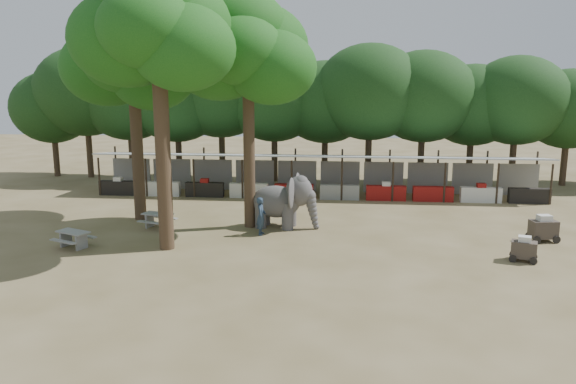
# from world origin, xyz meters

# --- Properties ---
(ground) EXTENTS (100.00, 100.00, 0.00)m
(ground) POSITION_xyz_m (0.00, 0.00, 0.00)
(ground) COLOR brown
(ground) RESTS_ON ground
(vendor_stalls) EXTENTS (28.00, 2.99, 2.80)m
(vendor_stalls) POSITION_xyz_m (-0.00, 13.84, 1.18)
(vendor_stalls) COLOR #A9ADB2
(vendor_stalls) RESTS_ON ground
(yard_tree_left) EXTENTS (7.10, 6.90, 11.02)m
(yard_tree_left) POSITION_xyz_m (-9.13, 7.19, 8.20)
(yard_tree_left) COLOR #332316
(yard_tree_left) RESTS_ON ground
(yard_tree_center) EXTENTS (7.10, 6.90, 12.04)m
(yard_tree_center) POSITION_xyz_m (-6.13, 2.19, 9.21)
(yard_tree_center) COLOR #332316
(yard_tree_center) RESTS_ON ground
(yard_tree_back) EXTENTS (7.10, 6.90, 11.36)m
(yard_tree_back) POSITION_xyz_m (-3.13, 6.19, 8.54)
(yard_tree_back) COLOR #332316
(yard_tree_back) RESTS_ON ground
(backdrop_trees) EXTENTS (46.46, 5.95, 8.33)m
(backdrop_trees) POSITION_xyz_m (0.00, 19.00, 5.51)
(backdrop_trees) COLOR #332316
(backdrop_trees) RESTS_ON ground
(elephant) EXTENTS (3.52, 2.66, 2.65)m
(elephant) POSITION_xyz_m (-1.30, 6.03, 1.32)
(elephant) COLOR #454242
(elephant) RESTS_ON ground
(handler) EXTENTS (0.46, 0.66, 1.79)m
(handler) POSITION_xyz_m (-2.24, 4.61, 0.90)
(handler) COLOR #26384C
(handler) RESTS_ON ground
(picnic_table_near) EXTENTS (1.88, 1.81, 0.74)m
(picnic_table_near) POSITION_xyz_m (-10.09, 1.72, 0.48)
(picnic_table_near) COLOR gray
(picnic_table_near) RESTS_ON ground
(picnic_table_far) EXTENTS (1.84, 1.74, 0.75)m
(picnic_table_far) POSITION_xyz_m (-7.48, 5.24, 0.49)
(picnic_table_far) COLOR gray
(picnic_table_far) RESTS_ON ground
(cart_front) EXTENTS (1.23, 0.99, 1.04)m
(cart_front) POSITION_xyz_m (8.89, 1.69, 0.52)
(cart_front) COLOR #352B24
(cart_front) RESTS_ON ground
(cart_back) EXTENTS (1.38, 1.02, 1.23)m
(cart_back) POSITION_xyz_m (10.64, 4.70, 0.61)
(cart_back) COLOR #352B24
(cart_back) RESTS_ON ground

